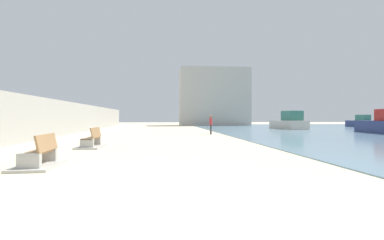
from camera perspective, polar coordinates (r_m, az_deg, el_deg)
ground_plane at (r=25.29m, az=-7.43°, el=-2.82°), size 120.00×120.00×0.00m
seawall at (r=26.54m, az=-23.84°, el=0.32°), size 0.80×64.00×2.80m
bench_near at (r=10.12m, az=-26.78°, el=-6.60°), size 1.16×2.13×0.98m
bench_far at (r=15.55m, az=-18.38°, el=-4.09°), size 1.18×2.14×0.98m
person_walking at (r=25.77m, az=3.57°, el=-0.60°), size 0.28×0.50×1.66m
boat_outer at (r=58.59m, az=29.40°, el=-0.34°), size 3.54×4.73×1.67m
boat_nearest at (r=38.97m, az=17.85°, el=-0.42°), size 3.14×5.50×2.20m
boat_distant at (r=51.15m, az=29.13°, el=-0.39°), size 1.66×4.67×1.79m
harbor_building at (r=54.16m, az=4.12°, el=4.28°), size 12.00×6.00×10.02m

